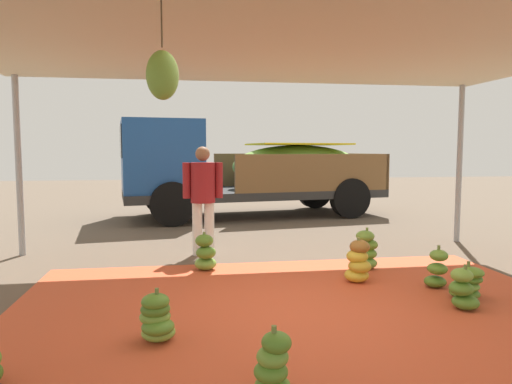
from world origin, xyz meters
TOP-DOWN VIEW (x-y plane):
  - ground_plane at (0.00, 3.00)m, footprint 40.00×40.00m
  - tarp_orange at (0.00, 0.00)m, footprint 6.15×4.42m
  - tent_canopy at (-0.01, -0.09)m, footprint 8.00×7.00m
  - banana_bunch_0 at (1.96, 0.14)m, footprint 0.47×0.47m
  - banana_bunch_1 at (1.35, 1.62)m, footprint 0.44×0.42m
  - banana_bunch_2 at (0.98, 0.97)m, footprint 0.40×0.40m
  - banana_bunch_3 at (-0.62, -1.62)m, footprint 0.34×0.33m
  - banana_bunch_4 at (1.71, -0.17)m, footprint 0.38×0.37m
  - banana_bunch_5 at (-0.92, 1.86)m, footprint 0.43×0.43m
  - banana_bunch_6 at (1.85, 0.59)m, footprint 0.32×0.34m
  - banana_bunch_8 at (-1.46, -0.54)m, footprint 0.42×0.44m
  - cargo_truck_main at (0.33, 7.22)m, footprint 6.75×3.27m
  - worker_0 at (-0.90, 2.89)m, footprint 0.64×0.39m

SIDE VIEW (x-z plane):
  - ground_plane at x=0.00m, z-range 0.00..0.00m
  - tarp_orange at x=0.00m, z-range 0.00..0.01m
  - banana_bunch_0 at x=1.96m, z-range -0.03..0.40m
  - banana_bunch_4 at x=1.71m, z-range -0.03..0.45m
  - banana_bunch_8 at x=-1.46m, z-range -0.03..0.45m
  - banana_bunch_3 at x=-0.62m, z-range -0.03..0.48m
  - banana_bunch_6 at x=1.85m, z-range -0.04..0.49m
  - banana_bunch_5 at x=-0.92m, z-range -0.03..0.52m
  - banana_bunch_2 at x=0.98m, z-range -0.03..0.55m
  - banana_bunch_1 at x=1.35m, z-range -0.03..0.56m
  - worker_0 at x=-0.90m, z-range 0.15..1.90m
  - cargo_truck_main at x=0.33m, z-range 0.02..2.42m
  - tent_canopy at x=-0.01m, z-range 1.38..4.31m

